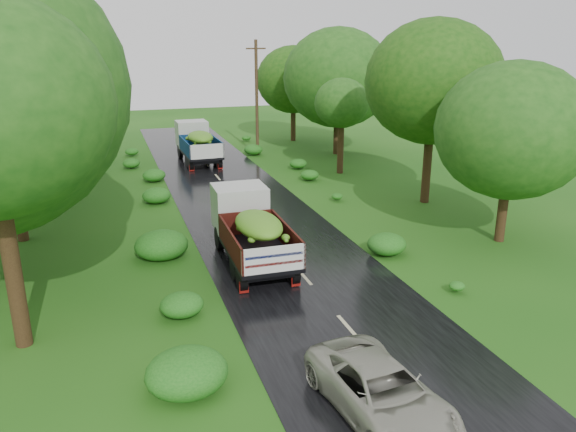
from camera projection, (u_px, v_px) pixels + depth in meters
name	position (u px, v px, depth m)	size (l,w,h in m)	color
ground	(417.00, 407.00, 13.36)	(120.00, 120.00, 0.00)	#194D10
road	(336.00, 313.00, 17.88)	(6.50, 80.00, 0.02)	black
road_lines	(324.00, 299.00, 18.78)	(0.12, 69.60, 0.00)	#BFB78C
truck_near	(250.00, 226.00, 21.59)	(2.28, 6.19, 2.58)	black
truck_far	(197.00, 141.00, 38.89)	(2.34, 6.29, 2.62)	black
car	(381.00, 391.00, 12.90)	(2.04, 4.43, 1.23)	#A3A291
utility_pole	(257.00, 97.00, 40.54)	(1.44, 0.23, 8.21)	#382616
trees_left	(14.00, 75.00, 26.16)	(5.79, 34.10, 9.18)	black
trees_right	(368.00, 89.00, 34.56)	(5.48, 29.40, 7.92)	black
shrubs	(260.00, 219.00, 25.92)	(11.90, 44.00, 0.70)	#1A5E16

